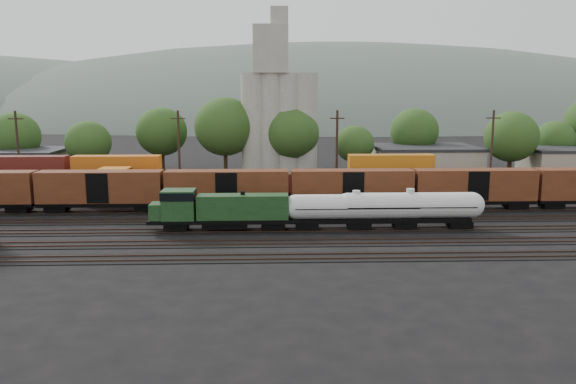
{
  "coord_description": "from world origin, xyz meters",
  "views": [
    {
      "loc": [
        1.55,
        -63.24,
        14.42
      ],
      "look_at": [
        3.83,
        2.0,
        3.0
      ],
      "focal_mm": 35.0,
      "sensor_mm": 36.0,
      "label": 1
    }
  ],
  "objects_px": {
    "green_locomotive": "(216,209)",
    "tank_car_a": "(356,208)",
    "orange_locomotive": "(151,185)",
    "grain_silo": "(278,112)"
  },
  "relations": [
    {
      "from": "tank_car_a",
      "to": "grain_silo",
      "type": "relative_size",
      "value": 0.53
    },
    {
      "from": "green_locomotive",
      "to": "tank_car_a",
      "type": "height_order",
      "value": "green_locomotive"
    },
    {
      "from": "orange_locomotive",
      "to": "grain_silo",
      "type": "xyz_separation_m",
      "value": [
        17.19,
        26.0,
        8.62
      ]
    },
    {
      "from": "green_locomotive",
      "to": "orange_locomotive",
      "type": "relative_size",
      "value": 0.86
    },
    {
      "from": "green_locomotive",
      "to": "grain_silo",
      "type": "height_order",
      "value": "grain_silo"
    },
    {
      "from": "orange_locomotive",
      "to": "green_locomotive",
      "type": "bearing_deg",
      "value": -56.56
    },
    {
      "from": "green_locomotive",
      "to": "tank_car_a",
      "type": "distance_m",
      "value": 14.83
    },
    {
      "from": "orange_locomotive",
      "to": "grain_silo",
      "type": "distance_m",
      "value": 32.34
    },
    {
      "from": "grain_silo",
      "to": "tank_car_a",
      "type": "bearing_deg",
      "value": -79.56
    },
    {
      "from": "tank_car_a",
      "to": "orange_locomotive",
      "type": "relative_size",
      "value": 0.83
    }
  ]
}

